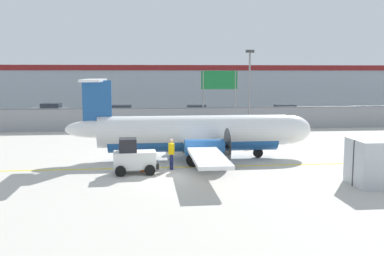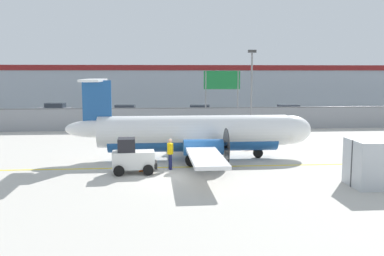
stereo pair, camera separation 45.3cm
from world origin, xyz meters
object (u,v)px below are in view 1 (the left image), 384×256
at_px(cargo_container, 378,162).
at_px(parked_car_3, 284,112).
at_px(traffic_cone_near_left, 248,145).
at_px(parked_car_0, 50,110).
at_px(parked_car_1, 123,112).
at_px(traffic_cone_near_right, 144,166).
at_px(baggage_tug, 134,158).
at_px(apron_light_pole, 249,84).
at_px(commuter_airplane, 198,133).
at_px(highway_sign, 219,85).
at_px(ground_crew_worker, 171,152).
at_px(parked_car_2, 198,112).

distance_m(cargo_container, parked_car_3, 29.03).
relative_size(cargo_container, traffic_cone_near_left, 3.81).
xyz_separation_m(parked_car_0, parked_car_1, (8.83, -3.61, 0.00)).
bearing_deg(traffic_cone_near_left, traffic_cone_near_right, -140.59).
bearing_deg(parked_car_3, baggage_tug, 55.75).
bearing_deg(parked_car_3, apron_light_pole, 56.55).
xyz_separation_m(traffic_cone_near_right, parked_car_3, (15.65, 24.64, 0.58)).
bearing_deg(parked_car_0, apron_light_pole, 147.93).
height_order(commuter_airplane, traffic_cone_near_right, commuter_airplane).
distance_m(parked_car_0, highway_sign, 21.84).
distance_m(traffic_cone_near_left, parked_car_1, 22.60).
relative_size(commuter_airplane, baggage_tug, 6.72).
bearing_deg(traffic_cone_near_right, highway_sign, 69.24).
distance_m(baggage_tug, parked_car_0, 32.21).
bearing_deg(traffic_cone_near_left, ground_crew_worker, -135.44).
bearing_deg(parked_car_1, apron_light_pole, -42.48).
bearing_deg(highway_sign, commuter_airplane, -103.78).
relative_size(parked_car_2, highway_sign, 0.79).
height_order(ground_crew_worker, parked_car_3, same).
bearing_deg(ground_crew_worker, cargo_container, -34.53).
distance_m(commuter_airplane, highway_sign, 16.66).
bearing_deg(cargo_container, baggage_tug, 162.78).
height_order(commuter_airplane, parked_car_1, commuter_airplane).
relative_size(baggage_tug, cargo_container, 0.98).
relative_size(traffic_cone_near_left, highway_sign, 0.12).
bearing_deg(baggage_tug, traffic_cone_near_right, 38.79).
xyz_separation_m(baggage_tug, traffic_cone_near_right, (0.49, 0.44, -0.54)).
relative_size(parked_car_2, apron_light_pole, 0.60).
bearing_deg(parked_car_2, commuter_airplane, -90.23).
xyz_separation_m(baggage_tug, parked_car_0, (-11.01, 30.27, 0.04)).
relative_size(traffic_cone_near_right, apron_light_pole, 0.09).
bearing_deg(ground_crew_worker, traffic_cone_near_right, -177.29).
distance_m(baggage_tug, parked_car_2, 26.54).
height_order(ground_crew_worker, cargo_container, cargo_container).
relative_size(baggage_tug, apron_light_pole, 0.33).
bearing_deg(parked_car_2, traffic_cone_near_left, -79.94).
height_order(traffic_cone_near_right, parked_car_2, parked_car_2).
relative_size(baggage_tug, parked_car_2, 0.55).
xyz_separation_m(cargo_container, parked_car_3, (4.64, 28.66, -0.21)).
xyz_separation_m(ground_crew_worker, cargo_container, (9.49, -4.35, 0.15)).
bearing_deg(parked_car_3, parked_car_0, -12.30).
bearing_deg(apron_light_pole, highway_sign, 110.61).
height_order(traffic_cone_near_left, traffic_cone_near_right, same).
bearing_deg(parked_car_2, traffic_cone_near_right, -96.74).
bearing_deg(traffic_cone_near_right, parked_car_2, 77.12).
bearing_deg(parked_car_2, parked_car_3, 2.06).
distance_m(apron_light_pole, highway_sign, 5.29).
bearing_deg(ground_crew_worker, parked_car_1, 89.33).
distance_m(commuter_airplane, parked_car_1, 23.89).
relative_size(traffic_cone_near_right, parked_car_1, 0.15).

